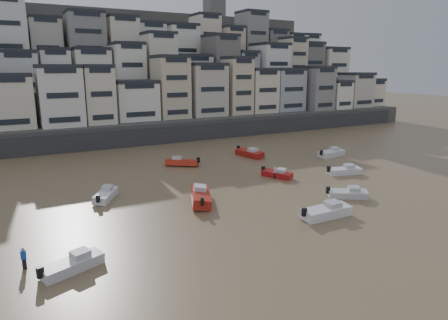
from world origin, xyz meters
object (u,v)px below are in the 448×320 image
boat_e (277,173)px  boat_j (72,262)px  boat_d (344,169)px  person_pink (275,172)px  boat_g (332,152)px  boat_a (326,210)px  boat_h (182,161)px  boat_b (348,193)px  boat_c (201,195)px  boat_i (249,152)px  person_blue (24,258)px  boat_f (106,193)px

boat_e → boat_j: (-29.15, -14.03, 0.04)m
boat_d → person_pink: 10.49m
boat_e → person_pink: 0.65m
boat_e → boat_g: size_ratio=0.81×
boat_g → boat_d: bearing=-134.0°
boat_a → boat_h: bearing=99.7°
person_pink → boat_b: bearing=-77.4°
boat_c → person_pink: bearing=-50.1°
boat_e → boat_h: 15.59m
boat_e → boat_h: bearing=-168.9°
boat_g → boat_j: boat_g is taller
boat_i → person_blue: (-36.11, -25.14, 0.03)m
boat_e → person_blue: 34.45m
boat_h → boat_b: bearing=151.2°
boat_d → person_blue: 42.68m
boat_c → person_blue: size_ratio=3.91×
boat_a → boat_b: boat_a is taller
boat_c → boat_e: (13.96, 4.52, -0.27)m
boat_a → boat_f: bearing=138.8°
boat_c → boat_j: size_ratio=1.33×
boat_d → boat_h: size_ratio=0.95×
boat_e → boat_g: boat_g is taller
boat_g → person_pink: size_ratio=3.39×
boat_b → person_pink: size_ratio=2.82×
boat_i → boat_f: bearing=-77.4°
boat_e → person_blue: person_blue is taller
boat_f → person_pink: (22.59, -2.05, 0.14)m
boat_c → boat_d: (23.44, 1.23, -0.20)m
boat_e → boat_i: size_ratio=0.78×
boat_b → boat_d: boat_d is taller
boat_j → boat_g: bearing=3.1°
person_blue → person_pink: bearing=20.2°
boat_a → boat_i: (8.46, 28.07, 0.01)m
boat_e → boat_h: size_ratio=0.86×
boat_f → boat_j: size_ratio=1.04×
boat_b → boat_a: bearing=-119.3°
boat_b → boat_i: 24.62m
boat_g → person_blue: person_blue is taller
boat_f → person_blue: 16.50m
boat_g → person_blue: size_ratio=3.39×
boat_j → person_blue: person_blue is taller
person_pink → boat_h: bearing=122.9°
boat_i → boat_g: bearing=51.0°
boat_a → boat_e: boat_a is taller
boat_h → boat_j: 33.53m
boat_c → boat_d: bearing=-64.8°
boat_c → boat_f: boat_c is taller
boat_d → boat_h: 24.44m
person_pink → person_blue: bearing=-159.8°
boat_a → boat_c: 13.90m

